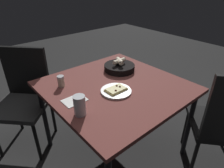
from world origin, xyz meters
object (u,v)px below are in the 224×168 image
(bread_basket, at_px, (120,67))
(pepper_shaker, at_px, (61,82))
(beer_glass, at_px, (80,106))
(chair_far, at_px, (24,93))
(dining_table, at_px, (115,91))
(pizza_plate, at_px, (116,91))

(bread_basket, bearing_deg, pepper_shaker, 172.26)
(pepper_shaker, bearing_deg, beer_glass, -101.37)
(bread_basket, height_order, chair_far, chair_far)
(dining_table, distance_m, pepper_shaker, 0.44)
(beer_glass, xyz_separation_m, chair_far, (-0.11, 0.81, -0.24))
(dining_table, xyz_separation_m, pizza_plate, (-0.06, -0.08, 0.07))
(dining_table, relative_size, pepper_shaker, 11.40)
(bread_basket, distance_m, beer_glass, 0.71)
(bread_basket, distance_m, chair_far, 0.91)
(dining_table, relative_size, bread_basket, 3.70)
(beer_glass, xyz_separation_m, pepper_shaker, (0.08, 0.40, -0.02))
(pizza_plate, height_order, pepper_shaker, pepper_shaker)
(bread_basket, bearing_deg, beer_glass, -152.87)
(dining_table, distance_m, pizza_plate, 0.12)
(dining_table, bearing_deg, bread_basket, 40.99)
(bread_basket, bearing_deg, dining_table, -139.01)
(pepper_shaker, bearing_deg, bread_basket, -7.74)
(chair_far, bearing_deg, bread_basket, -33.53)
(dining_table, bearing_deg, beer_glass, -161.91)
(pepper_shaker, xyz_separation_m, chair_far, (-0.19, 0.41, -0.22))
(dining_table, relative_size, beer_glass, 7.71)
(dining_table, height_order, pepper_shaker, pepper_shaker)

